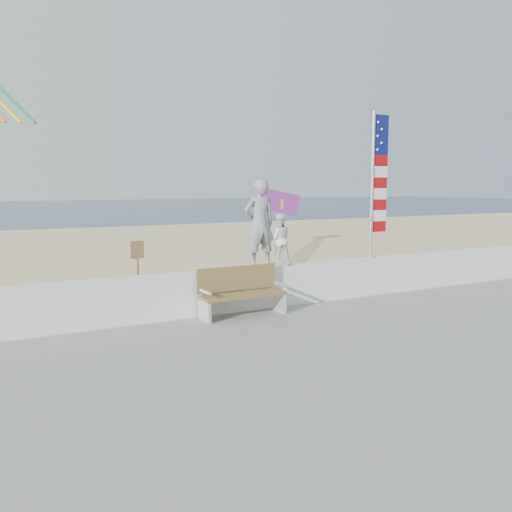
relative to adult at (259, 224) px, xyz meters
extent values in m
plane|color=#283C51|center=(-0.40, -2.00, -2.02)|extent=(220.00, 220.00, 0.00)
cube|color=beige|center=(-0.40, 7.00, -1.98)|extent=(90.00, 40.00, 0.08)
cube|color=gray|center=(-0.40, -6.00, -1.89)|extent=(50.00, 12.40, 0.10)
cube|color=white|center=(-0.40, 0.00, -1.39)|extent=(30.00, 0.35, 0.90)
imported|color=gray|center=(0.00, 0.00, 0.00)|extent=(0.72, 0.51, 1.87)
imported|color=white|center=(0.49, 0.00, -0.37)|extent=(0.66, 0.58, 1.14)
cube|color=olive|center=(-0.69, -0.55, -1.40)|extent=(1.80, 0.50, 0.06)
cube|color=olive|center=(-0.69, -0.28, -1.09)|extent=(1.80, 0.05, 0.50)
cube|color=silver|center=(-1.54, -0.55, -1.64)|extent=(0.06, 0.50, 0.40)
cube|color=white|center=(-1.54, -0.60, -1.24)|extent=(0.06, 0.45, 0.05)
cube|color=white|center=(0.16, -0.55, -1.64)|extent=(0.06, 0.50, 0.40)
cube|color=silver|center=(0.16, -0.60, -1.24)|extent=(0.06, 0.45, 0.05)
cylinder|color=silver|center=(3.10, 0.00, 0.81)|extent=(0.08, 0.08, 3.50)
cube|color=#0F1451|center=(3.34, 0.00, 2.01)|extent=(0.44, 0.02, 0.95)
cube|color=#9E0A0C|center=(3.34, 0.00, -0.18)|extent=(0.44, 0.02, 0.26)
cube|color=white|center=(3.34, 0.00, 0.08)|extent=(0.44, 0.02, 0.26)
cube|color=#9E0A0C|center=(3.34, 0.00, 0.35)|extent=(0.44, 0.02, 0.26)
cube|color=white|center=(3.34, 0.00, 0.61)|extent=(0.44, 0.02, 0.26)
cube|color=#9E0A0C|center=(3.34, 0.00, 0.88)|extent=(0.44, 0.02, 0.26)
cube|color=white|center=(3.34, 0.00, 1.14)|extent=(0.44, 0.02, 0.26)
cube|color=#9E0A0C|center=(3.34, 0.00, 1.41)|extent=(0.44, 0.02, 0.26)
sphere|color=white|center=(3.22, -0.02, 1.66)|extent=(0.06, 0.06, 0.06)
sphere|color=white|center=(3.34, -0.02, 1.82)|extent=(0.06, 0.06, 0.06)
sphere|color=white|center=(3.22, -0.02, 1.98)|extent=(0.06, 0.06, 0.06)
sphere|color=white|center=(3.34, -0.02, 2.14)|extent=(0.06, 0.06, 0.06)
sphere|color=white|center=(3.22, -0.02, 2.30)|extent=(0.06, 0.06, 0.06)
cube|color=red|center=(1.86, 2.22, 0.38)|extent=(1.10, 0.45, 0.73)
cube|color=yellow|center=(2.01, 2.22, 0.33)|extent=(0.38, 0.28, 0.27)
cylinder|color=#896041|center=(-2.00, 2.34, -1.34)|extent=(0.07, 0.07, 1.20)
cube|color=brown|center=(-2.00, 2.32, -0.69)|extent=(0.32, 0.03, 0.42)
camera|label=1|loc=(-5.66, -10.11, 0.78)|focal=38.00mm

